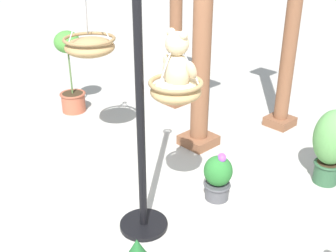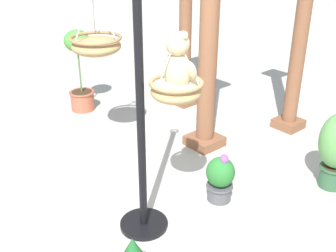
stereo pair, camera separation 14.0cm
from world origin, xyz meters
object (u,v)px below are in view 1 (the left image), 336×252
(hanging_basket_left_high, at_px, (90,46))
(potted_plant_flowering_red, at_px, (332,143))
(hanging_basket_with_teddy, at_px, (176,89))
(greenhouse_pillar_left, at_px, (202,42))
(greenhouse_pillar_far_back, at_px, (176,16))
(teddy_bear, at_px, (178,64))
(greenhouse_pillar_right, at_px, (292,28))
(potted_plant_trailing_ivy, at_px, (218,177))
(potted_plant_fern_front, at_px, (70,72))
(display_pole_central, at_px, (142,159))

(hanging_basket_left_high, relative_size, potted_plant_flowering_red, 0.81)
(hanging_basket_left_high, bearing_deg, potted_plant_flowering_red, 32.65)
(hanging_basket_with_teddy, distance_m, greenhouse_pillar_left, 1.57)
(greenhouse_pillar_far_back, bearing_deg, hanging_basket_left_high, -74.92)
(teddy_bear, height_order, greenhouse_pillar_right, greenhouse_pillar_right)
(potted_plant_flowering_red, xyz_separation_m, potted_plant_trailing_ivy, (-0.61, -1.08, -0.22))
(hanging_basket_with_teddy, relative_size, hanging_basket_left_high, 0.78)
(potted_plant_trailing_ivy, bearing_deg, greenhouse_pillar_left, 142.35)
(teddy_bear, height_order, hanging_basket_left_high, hanging_basket_left_high)
(greenhouse_pillar_left, height_order, greenhouse_pillar_far_back, greenhouse_pillar_far_back)
(teddy_bear, distance_m, greenhouse_pillar_left, 1.57)
(hanging_basket_with_teddy, relative_size, teddy_bear, 1.11)
(greenhouse_pillar_left, distance_m, potted_plant_fern_front, 2.19)
(hanging_basket_with_teddy, bearing_deg, greenhouse_pillar_left, 124.94)
(greenhouse_pillar_right, xyz_separation_m, greenhouse_pillar_far_back, (-1.56, -0.50, -0.00))
(teddy_bear, height_order, greenhouse_pillar_far_back, greenhouse_pillar_far_back)
(greenhouse_pillar_left, height_order, potted_plant_trailing_ivy, greenhouse_pillar_left)
(display_pole_central, xyz_separation_m, greenhouse_pillar_left, (-0.75, 1.54, 0.59))
(display_pole_central, relative_size, potted_plant_fern_front, 1.96)
(greenhouse_pillar_left, xyz_separation_m, potted_plant_trailing_ivy, (0.91, -0.71, -1.06))
(hanging_basket_with_teddy, xyz_separation_m, teddy_bear, (-0.00, 0.02, 0.21))
(greenhouse_pillar_far_back, xyz_separation_m, potted_plant_trailing_ivy, (2.08, -1.43, -1.09))
(hanging_basket_left_high, relative_size, greenhouse_pillar_far_back, 0.25)
(teddy_bear, height_order, greenhouse_pillar_left, greenhouse_pillar_left)
(hanging_basket_left_high, xyz_separation_m, potted_plant_trailing_ivy, (1.60, 0.34, -1.08))
(greenhouse_pillar_left, height_order, potted_plant_flowering_red, greenhouse_pillar_left)
(greenhouse_pillar_far_back, bearing_deg, greenhouse_pillar_right, 17.94)
(greenhouse_pillar_far_back, bearing_deg, hanging_basket_with_teddy, -44.24)
(teddy_bear, bearing_deg, greenhouse_pillar_left, 125.43)
(potted_plant_flowering_red, bearing_deg, potted_plant_fern_front, -164.79)
(potted_plant_fern_front, bearing_deg, greenhouse_pillar_far_back, 57.98)
(greenhouse_pillar_left, distance_m, greenhouse_pillar_right, 1.29)
(hanging_basket_with_teddy, bearing_deg, potted_plant_trailing_ivy, 88.53)
(hanging_basket_with_teddy, distance_m, potted_plant_flowering_red, 1.97)
(display_pole_central, relative_size, greenhouse_pillar_right, 0.84)
(hanging_basket_with_teddy, xyz_separation_m, greenhouse_pillar_far_back, (-2.07, 2.01, 0.02))
(greenhouse_pillar_right, xyz_separation_m, potted_plant_flowering_red, (1.13, -0.86, -0.87))
(hanging_basket_left_high, height_order, potted_plant_flowering_red, hanging_basket_left_high)
(display_pole_central, bearing_deg, hanging_basket_with_teddy, 59.04)
(hanging_basket_left_high, height_order, greenhouse_pillar_far_back, greenhouse_pillar_far_back)
(greenhouse_pillar_left, bearing_deg, potted_plant_trailing_ivy, -37.65)
(hanging_basket_left_high, distance_m, potted_plant_trailing_ivy, 1.96)
(hanging_basket_with_teddy, height_order, potted_plant_trailing_ivy, hanging_basket_with_teddy)
(teddy_bear, distance_m, greenhouse_pillar_far_back, 2.88)
(greenhouse_pillar_right, height_order, greenhouse_pillar_far_back, greenhouse_pillar_right)
(teddy_bear, xyz_separation_m, greenhouse_pillar_left, (-0.90, 1.26, -0.22))
(potted_plant_fern_front, xyz_separation_m, potted_plant_flowering_red, (3.51, 0.95, -0.13))
(greenhouse_pillar_right, distance_m, potted_plant_trailing_ivy, 2.28)
(teddy_bear, bearing_deg, potted_plant_trailing_ivy, 88.47)
(potted_plant_flowering_red, bearing_deg, display_pole_central, -112.02)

